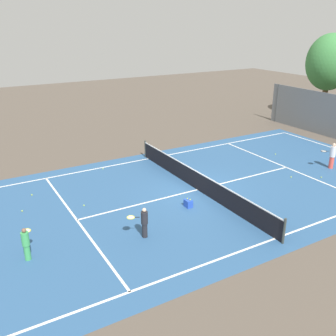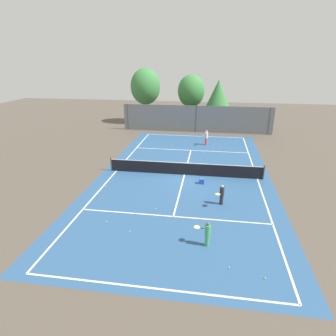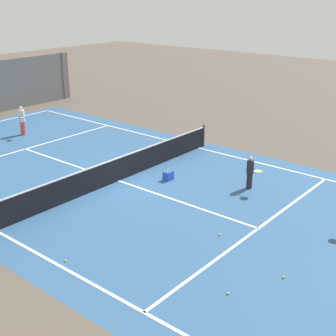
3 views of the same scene
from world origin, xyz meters
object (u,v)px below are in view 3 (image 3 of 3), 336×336
at_px(tennis_ball_0, 228,293).
at_px(tennis_ball_8, 55,137).
at_px(tennis_ball_3, 59,146).
at_px(ball_crate, 168,176).
at_px(player_0, 22,120).
at_px(player_2, 250,172).
at_px(tennis_ball_5, 220,234).
at_px(tennis_ball_1, 65,261).
at_px(tennis_ball_2, 284,277).

xyz_separation_m(tennis_ball_0, tennis_ball_8, (5.74, 14.43, 0.00)).
bearing_deg(tennis_ball_3, ball_crate, -89.11).
xyz_separation_m(ball_crate, tennis_ball_0, (-4.98, -6.09, -0.15)).
distance_m(player_0, ball_crate, 10.07).
relative_size(player_2, ball_crate, 3.05).
bearing_deg(tennis_ball_0, tennis_ball_5, 37.73).
distance_m(tennis_ball_5, tennis_ball_8, 12.98).
height_order(tennis_ball_5, tennis_ball_8, same).
distance_m(player_0, player_2, 13.12).
relative_size(player_2, tennis_ball_8, 19.67).
relative_size(ball_crate, tennis_ball_8, 6.45).
bearing_deg(tennis_ball_1, tennis_ball_3, 52.79).
bearing_deg(tennis_ball_3, tennis_ball_8, 58.82).
xyz_separation_m(tennis_ball_2, tennis_ball_3, (3.32, 13.76, 0.00)).
height_order(tennis_ball_1, tennis_ball_2, same).
height_order(player_2, tennis_ball_2, player_2).
xyz_separation_m(tennis_ball_5, tennis_ball_8, (3.31, 12.55, 0.00)).
bearing_deg(player_0, player_2, -84.17).
relative_size(player_2, tennis_ball_2, 19.67).
relative_size(tennis_ball_1, tennis_ball_8, 1.00).
height_order(player_0, tennis_ball_0, player_0).
xyz_separation_m(player_0, tennis_ball_5, (-2.56, -14.26, -0.76)).
relative_size(tennis_ball_3, tennis_ball_5, 1.00).
height_order(ball_crate, tennis_ball_3, ball_crate).
distance_m(ball_crate, tennis_ball_8, 8.38).
distance_m(ball_crate, tennis_ball_1, 6.84).
relative_size(player_2, tennis_ball_5, 19.67).
bearing_deg(ball_crate, tennis_ball_8, 84.81).
relative_size(ball_crate, tennis_ball_0, 6.45).
distance_m(tennis_ball_1, tennis_ball_3, 10.78).
height_order(player_2, tennis_ball_0, player_2).
height_order(player_0, tennis_ball_1, player_0).
relative_size(tennis_ball_0, tennis_ball_5, 1.00).
bearing_deg(player_0, tennis_ball_5, -100.19).
xyz_separation_m(tennis_ball_1, tennis_ball_5, (4.07, -2.53, 0.00)).
relative_size(player_2, tennis_ball_0, 19.67).
relative_size(ball_crate, tennis_ball_1, 6.45).
height_order(player_2, ball_crate, player_2).
height_order(player_2, tennis_ball_5, player_2).
relative_size(player_0, tennis_ball_1, 23.38).
height_order(ball_crate, tennis_ball_5, ball_crate).
distance_m(player_0, tennis_ball_8, 2.02).
bearing_deg(player_0, tennis_ball_0, -107.19).
xyz_separation_m(tennis_ball_0, tennis_ball_1, (-1.64, 4.41, 0.00)).
bearing_deg(tennis_ball_3, player_2, -81.69).
height_order(ball_crate, tennis_ball_2, ball_crate).
relative_size(tennis_ball_0, tennis_ball_8, 1.00).
height_order(player_2, tennis_ball_8, player_2).
xyz_separation_m(player_0, player_2, (1.33, -13.05, -0.12)).
bearing_deg(player_0, tennis_ball_2, -101.50).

